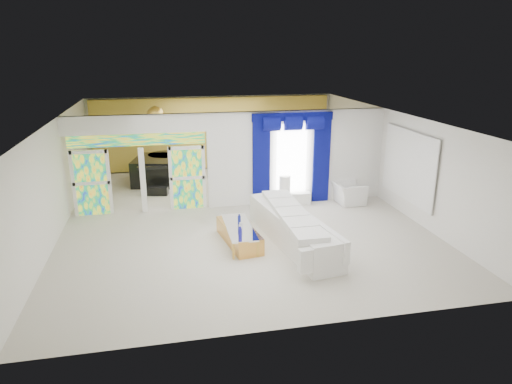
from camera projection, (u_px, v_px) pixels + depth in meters
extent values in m
plane|color=#B7AF9E|center=(238.00, 216.00, 13.97)|extent=(12.00, 12.00, 0.00)
cube|color=white|center=(298.00, 157.00, 14.87)|extent=(5.70, 0.18, 3.00)
cube|color=white|center=(136.00, 124.00, 13.53)|extent=(4.30, 0.18, 0.55)
cube|color=#994C3F|center=(92.00, 183.00, 13.77)|extent=(0.95, 0.04, 2.00)
cube|color=#994C3F|center=(187.00, 178.00, 14.32)|extent=(0.95, 0.04, 2.00)
cube|color=#994C3F|center=(137.00, 140.00, 13.67)|extent=(4.00, 0.05, 0.35)
cube|color=white|center=(291.00, 159.00, 14.74)|extent=(1.00, 0.02, 2.30)
cube|color=#030C4A|center=(261.00, 163.00, 14.54)|extent=(0.55, 0.10, 2.80)
cube|color=#030C4A|center=(321.00, 160.00, 14.93)|extent=(0.55, 0.10, 2.80)
cube|color=#030C4A|center=(293.00, 117.00, 14.31)|extent=(2.60, 0.12, 0.25)
cube|color=white|center=(409.00, 166.00, 13.53)|extent=(0.04, 2.70, 1.90)
cube|color=#BA8D2C|center=(214.00, 133.00, 19.03)|extent=(9.70, 0.12, 2.90)
cube|color=white|center=(292.00, 229.00, 11.88)|extent=(1.47, 4.15, 0.77)
cube|color=gold|center=(239.00, 235.00, 11.95)|extent=(0.95, 2.05, 0.44)
cube|color=white|center=(293.00, 198.00, 15.03)|extent=(1.12, 0.48, 0.36)
cylinder|color=white|center=(285.00, 185.00, 14.83)|extent=(0.36, 0.36, 0.58)
imported|color=white|center=(348.00, 193.00, 15.04)|extent=(0.92, 1.05, 0.68)
cube|color=black|center=(155.00, 170.00, 17.30)|extent=(1.79, 2.14, 0.95)
cube|color=black|center=(156.00, 191.00, 15.90)|extent=(0.88, 0.49, 0.28)
cube|color=tan|center=(88.00, 183.00, 15.96)|extent=(0.53, 0.48, 0.75)
sphere|color=gold|center=(155.00, 115.00, 15.90)|extent=(0.60, 0.60, 0.60)
cylinder|color=silver|center=(241.00, 228.00, 11.63)|extent=(0.10, 0.10, 0.16)
cylinder|color=navy|center=(239.00, 221.00, 11.92)|extent=(0.08, 0.08, 0.28)
cylinder|color=#181594|center=(240.00, 233.00, 11.26)|extent=(0.09, 0.09, 0.21)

